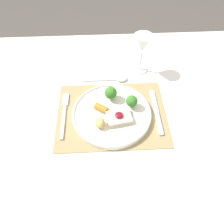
{
  "coord_description": "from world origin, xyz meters",
  "views": [
    {
      "loc": [
        -0.02,
        -0.5,
        1.4
      ],
      "look_at": [
        0.0,
        -0.01,
        0.75
      ],
      "focal_mm": 35.0,
      "sensor_mm": 36.0,
      "label": 1
    }
  ],
  "objects_px": {
    "fork": "(64,112)",
    "spoon": "(115,79)",
    "knife": "(157,114)",
    "dinner_plate": "(113,112)",
    "wine_glass_near": "(142,46)"
  },
  "relations": [
    {
      "from": "dinner_plate",
      "to": "spoon",
      "type": "distance_m",
      "value": 0.19
    },
    {
      "from": "fork",
      "to": "wine_glass_near",
      "type": "relative_size",
      "value": 1.24
    },
    {
      "from": "fork",
      "to": "knife",
      "type": "relative_size",
      "value": 1.0
    },
    {
      "from": "dinner_plate",
      "to": "knife",
      "type": "bearing_deg",
      "value": -2.88
    },
    {
      "from": "knife",
      "to": "spoon",
      "type": "xyz_separation_m",
      "value": [
        -0.15,
        0.2,
        -0.0
      ]
    },
    {
      "from": "dinner_plate",
      "to": "spoon",
      "type": "bearing_deg",
      "value": 83.44
    },
    {
      "from": "dinner_plate",
      "to": "knife",
      "type": "height_order",
      "value": "dinner_plate"
    },
    {
      "from": "dinner_plate",
      "to": "spoon",
      "type": "relative_size",
      "value": 1.51
    },
    {
      "from": "knife",
      "to": "wine_glass_near",
      "type": "height_order",
      "value": "wine_glass_near"
    },
    {
      "from": "knife",
      "to": "spoon",
      "type": "distance_m",
      "value": 0.25
    },
    {
      "from": "dinner_plate",
      "to": "fork",
      "type": "xyz_separation_m",
      "value": [
        -0.18,
        0.02,
        -0.01
      ]
    },
    {
      "from": "dinner_plate",
      "to": "wine_glass_near",
      "type": "relative_size",
      "value": 1.72
    },
    {
      "from": "knife",
      "to": "wine_glass_near",
      "type": "xyz_separation_m",
      "value": [
        -0.03,
        0.26,
        0.12
      ]
    },
    {
      "from": "wine_glass_near",
      "to": "fork",
      "type": "bearing_deg",
      "value": -144.3
    },
    {
      "from": "fork",
      "to": "spoon",
      "type": "height_order",
      "value": "spoon"
    }
  ]
}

